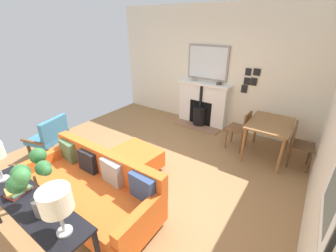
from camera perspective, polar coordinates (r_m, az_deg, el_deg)
name	(u,v)px	position (r m, az deg, el deg)	size (l,w,h in m)	color
ground_plane	(137,173)	(4.08, -8.01, -12.04)	(5.57, 5.27, 0.01)	olive
wall_left	(209,68)	(5.68, 10.76, 14.66)	(0.12, 5.27, 2.87)	silver
fireplace	(202,106)	(5.73, 8.94, 5.23)	(0.60, 1.35, 1.11)	#93664C
mirror_over_mantel	(208,63)	(5.58, 10.35, 16.00)	(0.04, 1.05, 0.82)	gray
mantel_bowl_near	(194,80)	(5.72, 6.72, 11.97)	(0.12, 0.12, 0.05)	#9E9384
mantel_bowl_far	(219,84)	(5.44, 13.22, 10.77)	(0.13, 0.13, 0.05)	#47382D
sofa	(92,189)	(3.35, -19.29, -15.34)	(0.89, 2.09, 0.82)	#B2B2B7
ottoman	(137,158)	(4.02, -8.24, -8.33)	(0.74, 0.86, 0.40)	#B2B2B7
armchair_accent	(50,135)	(4.85, -28.53, -2.13)	(0.79, 0.72, 0.84)	brown
console_table	(32,207)	(2.94, -32.11, -17.58)	(0.39, 1.75, 0.72)	black
table_lamp_far_end	(56,201)	(2.17, -27.30, -17.11)	(0.27, 0.27, 0.50)	#B2B2B7
potted_plant	(32,180)	(2.48, -32.04, -11.91)	(0.45, 0.46, 0.68)	#4C4C51
book_stack	(18,190)	(3.06, -34.54, -13.69)	(0.27, 0.21, 0.08)	#B23833
dining_table	(270,128)	(4.60, 25.07, -0.36)	(1.02, 0.75, 0.75)	olive
dining_chair_near_fireplace	(242,127)	(4.73, 18.72, -0.28)	(0.43, 0.43, 0.84)	brown
dining_chair_by_back_wall	(298,141)	(4.62, 30.91, -3.49)	(0.42, 0.42, 0.84)	brown
photo_gallery_row	(250,80)	(5.30, 20.63, 11.28)	(0.02, 0.35, 0.57)	black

